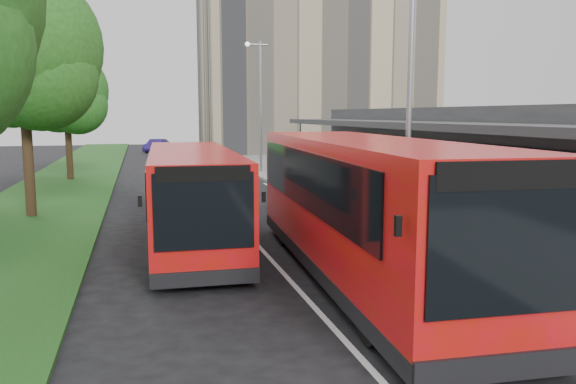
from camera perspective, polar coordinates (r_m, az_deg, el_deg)
The scene contains 17 objects.
ground at distance 13.44m, azimuth -0.61°, elevation -8.12°, with size 120.00×120.00×0.00m, color black.
pavement at distance 33.98m, azimuth 0.92°, elevation 1.75°, with size 5.00×80.00×0.15m, color gray.
grass_verge at distance 32.95m, azimuth -21.40°, elevation 0.97°, with size 5.00×80.00×0.10m, color #1B4917.
lane_centre_line at distance 27.95m, azimuth -8.18°, elevation 0.20°, with size 0.12×70.00×0.01m, color silver.
kerb_dashes at distance 32.39m, azimuth -3.20°, elevation 1.32°, with size 0.12×56.00×0.01m.
office_block at distance 57.40m, azimuth 2.73°, elevation 13.17°, with size 22.00×12.00×18.00m, color tan.
station_building at distance 24.91m, azimuth 19.53°, elevation 3.60°, with size 7.70×26.00×4.00m.
tree_mid at distance 22.00m, azimuth -25.44°, elevation 12.26°, with size 5.46×5.46×8.78m.
tree_far at distance 33.81m, azimuth -21.62°, elevation 9.05°, with size 4.56×4.56×7.30m.
lamp_post_near at distance 16.27m, azimuth 12.03°, elevation 11.28°, with size 1.44×0.28×8.00m.
lamp_post_far at distance 35.29m, azimuth -2.94°, elevation 9.52°, with size 1.44×0.28×8.00m.
bus_main at distance 12.70m, azimuth 7.91°, elevation -1.63°, with size 3.44×11.31×3.17m.
bus_second at distance 16.23m, azimuth -9.74°, elevation -0.43°, with size 2.79×9.65×2.71m.
litter_bin at distance 24.16m, azimuth 5.40°, elevation 0.53°, with size 0.53×0.53×0.95m, color #382217.
bollard at distance 30.43m, azimuth 1.06°, elevation 2.22°, with size 0.18×0.18×1.10m, color #D8C80B.
car_near at distance 49.79m, azimuth -9.69°, elevation 4.15°, with size 1.32×3.27×1.11m, color #520B14.
car_far at distance 57.11m, azimuth -13.20°, elevation 4.61°, with size 1.37×3.93×1.30m, color navy.
Camera 1 is at (-3.16, -12.52, 3.71)m, focal length 35.00 mm.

